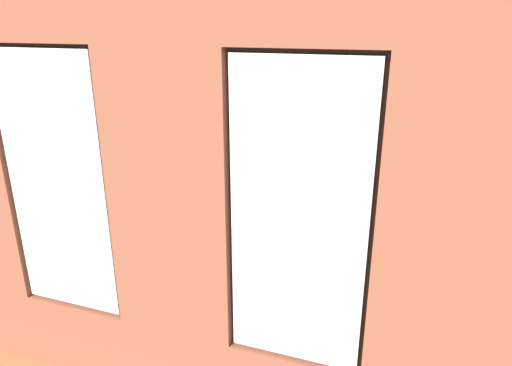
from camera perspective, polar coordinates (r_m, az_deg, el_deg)
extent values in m
cube|color=#99663D|center=(6.03, 2.60, -9.07)|extent=(6.61, 5.89, 0.10)
cube|color=#9E5138|center=(3.12, -10.93, -0.64)|extent=(0.90, 0.16, 3.56)
cube|color=white|center=(2.79, 5.18, -4.96)|extent=(0.86, 0.03, 1.98)
cube|color=#38281E|center=(2.85, 5.49, -4.48)|extent=(0.92, 0.04, 2.04)
cube|color=#9E5138|center=(4.30, -20.68, -17.56)|extent=(0.92, 0.16, 0.67)
cube|color=white|center=(3.65, -23.59, -0.57)|extent=(0.86, 0.03, 1.98)
cube|color=#38281E|center=(3.69, -22.97, -0.27)|extent=(0.92, 0.04, 2.04)
cube|color=tan|center=(3.74, -8.97, -16.84)|extent=(2.93, 0.24, 0.06)
cube|color=black|center=(3.18, -10.16, 0.41)|extent=(0.44, 0.03, 0.57)
cube|color=orange|center=(3.19, -10.03, 0.50)|extent=(0.38, 0.01, 0.51)
cube|color=silver|center=(6.70, -22.94, 8.97)|extent=(0.10, 4.89, 3.56)
cube|color=black|center=(4.48, -6.99, -16.52)|extent=(1.91, 0.85, 0.42)
cube|color=black|center=(4.02, -9.34, -14.40)|extent=(1.91, 0.24, 0.38)
cube|color=black|center=(4.05, 3.98, -15.43)|extent=(0.22, 0.85, 0.24)
cube|color=black|center=(4.70, -16.56, -10.87)|extent=(0.22, 0.85, 0.24)
cube|color=black|center=(4.23, -2.30, -14.36)|extent=(0.67, 0.65, 0.12)
cube|color=black|center=(4.51, -11.17, -12.36)|extent=(0.67, 0.65, 0.12)
cube|color=black|center=(5.80, 24.88, -9.37)|extent=(0.94, 1.89, 0.42)
cube|color=black|center=(5.67, 28.73, -6.17)|extent=(0.33, 1.87, 0.38)
cube|color=black|center=(6.42, 25.11, -3.56)|extent=(0.86, 0.26, 0.24)
cube|color=black|center=(4.94, 25.61, -10.58)|extent=(0.86, 0.26, 0.24)
cube|color=black|center=(6.00, 24.79, -5.49)|extent=(0.68, 0.68, 0.12)
cube|color=black|center=(5.36, 24.95, -8.52)|extent=(0.68, 0.68, 0.12)
cube|color=#A87547|center=(5.77, -2.64, -5.55)|extent=(1.53, 0.76, 0.04)
cube|color=#A87547|center=(5.93, 4.95, -7.08)|extent=(0.07, 0.07, 0.37)
cube|color=#A87547|center=(6.39, -7.43, -5.13)|extent=(0.07, 0.07, 0.37)
cube|color=#A87547|center=(5.39, 3.18, -9.97)|extent=(0.07, 0.07, 0.37)
cube|color=#A87547|center=(5.89, -10.23, -7.55)|extent=(0.07, 0.07, 0.37)
cylinder|color=#33567F|center=(5.89, -4.03, -4.29)|extent=(0.08, 0.08, 0.10)
cylinder|color=#B7333D|center=(5.72, 1.78, -4.95)|extent=(0.08, 0.08, 0.11)
cylinder|color=#47423D|center=(5.74, -2.65, -5.03)|extent=(0.11, 0.11, 0.07)
sphere|color=#1E5B28|center=(5.70, -2.66, -4.13)|extent=(0.13, 0.13, 0.13)
cube|color=black|center=(5.62, -1.99, -5.90)|extent=(0.17, 0.06, 0.02)
cube|color=black|center=(6.98, -19.02, -3.40)|extent=(0.95, 0.42, 0.49)
cube|color=black|center=(6.88, -19.26, -1.35)|extent=(0.52, 0.20, 0.05)
cube|color=black|center=(6.86, -19.32, -0.92)|extent=(0.06, 0.04, 0.06)
cube|color=black|center=(6.74, -19.68, 2.15)|extent=(1.17, 0.04, 0.71)
cube|color=black|center=(6.76, -19.56, 2.20)|extent=(1.12, 0.01, 0.66)
cylinder|color=olive|center=(7.32, 5.56, -2.16)|extent=(0.47, 0.47, 0.28)
ellipsoid|color=silver|center=(7.20, 5.64, 0.22)|extent=(1.04, 1.04, 0.42)
ellipsoid|color=navy|center=(7.19, 5.06, 1.07)|extent=(0.44, 0.44, 0.18)
cylinder|color=#47423D|center=(6.03, -20.21, -7.72)|extent=(0.32, 0.32, 0.40)
cylinder|color=brown|center=(5.88, -20.61, -4.66)|extent=(0.06, 0.06, 0.31)
cone|color=#337F38|center=(5.85, -22.07, -1.04)|extent=(0.41, 0.16, 0.50)
cone|color=#337F38|center=(5.72, -22.82, -1.96)|extent=(0.36, 0.45, 0.46)
cone|color=#337F38|center=(5.61, -21.91, -2.04)|extent=(0.19, 0.45, 0.48)
cone|color=#337F38|center=(5.60, -19.87, -2.18)|extent=(0.50, 0.26, 0.43)
cone|color=#337F38|center=(5.74, -19.08, -1.46)|extent=(0.45, 0.36, 0.45)
cone|color=#337F38|center=(5.87, -19.84, -0.89)|extent=(0.15, 0.45, 0.48)
cone|color=#337F38|center=(5.88, -21.12, -0.75)|extent=(0.35, 0.36, 0.51)
cylinder|color=#47423D|center=(5.11, -22.53, -13.41)|extent=(0.34, 0.34, 0.37)
cylinder|color=brown|center=(4.87, -23.26, -8.65)|extent=(0.06, 0.06, 0.59)
cone|color=#337F38|center=(4.83, -25.21, -3.44)|extent=(0.42, 0.17, 0.37)
cone|color=#337F38|center=(4.68, -25.90, -4.03)|extent=(0.33, 0.36, 0.40)
cone|color=#337F38|center=(4.57, -24.49, -3.98)|extent=(0.23, 0.34, 0.44)
cone|color=#337F38|center=(4.58, -22.47, -4.19)|extent=(0.41, 0.11, 0.38)
cone|color=#337F38|center=(4.74, -21.99, -3.41)|extent=(0.29, 0.41, 0.37)
cone|color=#337F38|center=(4.80, -23.70, -2.87)|extent=(0.26, 0.35, 0.43)
cylinder|color=brown|center=(8.41, -8.97, 0.75)|extent=(0.34, 0.34, 0.32)
cylinder|color=brown|center=(8.32, -9.07, 2.63)|extent=(0.06, 0.06, 0.26)
cone|color=#286B2D|center=(8.30, -10.38, 5.26)|extent=(0.47, 0.12, 0.57)
cone|color=#286B2D|center=(8.13, -10.77, 4.46)|extent=(0.41, 0.53, 0.47)
cone|color=#286B2D|center=(7.99, -9.38, 4.28)|extent=(0.32, 0.57, 0.46)
cone|color=#286B2D|center=(8.11, -7.81, 4.81)|extent=(0.54, 0.13, 0.52)
cone|color=#286B2D|center=(8.30, -7.88, 5.28)|extent=(0.39, 0.46, 0.55)
cone|color=#286B2D|center=(8.44, -9.36, 5.32)|extent=(0.39, 0.50, 0.52)
cylinder|color=#9E5638|center=(7.57, 25.33, -3.25)|extent=(0.28, 0.28, 0.29)
cylinder|color=brown|center=(7.49, 25.57, -1.65)|extent=(0.04, 0.04, 0.16)
ellipsoid|color=#337F38|center=(7.42, 25.83, -0.01)|extent=(0.45, 0.45, 0.30)
cone|color=#1E5B28|center=(3.68, 27.44, -14.64)|extent=(0.64, 0.13, 0.57)
cylinder|color=gray|center=(6.43, 9.49, -5.97)|extent=(0.18, 0.18, 0.19)
cylinder|color=brown|center=(6.37, 9.57, -4.65)|extent=(0.03, 0.03, 0.14)
ellipsoid|color=#3D8E42|center=(6.28, 9.68, -2.91)|extent=(0.37, 0.37, 0.28)
cylinder|color=beige|center=(4.19, 11.76, -20.61)|extent=(0.32, 0.32, 0.33)
cylinder|color=brown|center=(4.01, 12.06, -17.41)|extent=(0.06, 0.06, 0.25)
cone|color=#1E5B28|center=(3.90, 9.47, -13.34)|extent=(0.52, 0.24, 0.43)
cone|color=#1E5B28|center=(3.71, 10.75, -14.56)|extent=(0.36, 0.47, 0.49)
cone|color=#1E5B28|center=(3.68, 12.83, -15.26)|extent=(0.28, 0.50, 0.47)
cone|color=#1E5B28|center=(3.75, 14.51, -14.62)|extent=(0.47, 0.37, 0.48)
cone|color=#1E5B28|center=(3.89, 15.39, -13.92)|extent=(0.52, 0.30, 0.43)
cone|color=#1E5B28|center=(3.99, 13.58, -12.58)|extent=(0.29, 0.51, 0.46)
cone|color=#1E5B28|center=(3.97, 10.84, -12.51)|extent=(0.44, 0.47, 0.46)
cylinder|color=brown|center=(7.06, 21.18, -4.60)|extent=(0.19, 0.19, 0.21)
cylinder|color=brown|center=(6.99, 21.35, -3.26)|extent=(0.03, 0.03, 0.14)
ellipsoid|color=#337F38|center=(6.92, 21.56, -1.74)|extent=(0.30, 0.30, 0.26)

